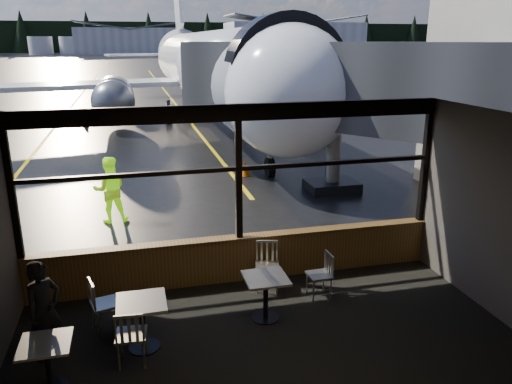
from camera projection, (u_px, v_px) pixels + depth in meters
name	position (u px, v px, depth m)	size (l,w,h in m)	color
ground_plane	(134.00, 60.00, 121.34)	(520.00, 520.00, 0.00)	black
carpet_floor	(284.00, 371.00, 7.23)	(8.00, 6.00, 0.01)	black
ceiling	(288.00, 132.00, 6.21)	(8.00, 6.00, 0.04)	#38332D
window_sill	(239.00, 259.00, 9.88)	(8.00, 0.28, 0.90)	brown
window_header	(238.00, 112.00, 9.04)	(8.00, 0.18, 0.30)	black
mullion_left	(11.00, 188.00, 8.45)	(0.12, 0.12, 2.60)	black
mullion_centre	(239.00, 174.00, 9.37)	(0.12, 0.12, 2.60)	black
mullion_right	(425.00, 162.00, 10.30)	(0.12, 0.12, 2.60)	black
window_transom	(238.00, 168.00, 9.34)	(8.00, 0.10, 0.08)	black
airliner	(209.00, 19.00, 27.67)	(31.36, 37.63, 11.50)	white
jet_bridge	(315.00, 110.00, 15.21)	(9.62, 11.76, 5.13)	#2D2D30
cafe_table_near	(266.00, 298.00, 8.49)	(0.72, 0.72, 0.79)	gray
cafe_table_mid	(143.00, 325.00, 7.67)	(0.74, 0.74, 0.82)	#ACA89E
cafe_table_left	(48.00, 366.00, 6.76)	(0.67, 0.67, 0.73)	#A09A93
chair_near_e	(319.00, 276.00, 9.21)	(0.48, 0.48, 0.87)	#B7B1A5
chair_near_n	(267.00, 267.00, 9.49)	(0.51, 0.51, 0.94)	beige
chair_mid_s	(131.00, 335.00, 7.29)	(0.51, 0.51, 0.93)	#B6B1A4
chair_mid_w	(106.00, 304.00, 8.15)	(0.51, 0.51, 0.93)	#B8B3A6
passenger	(44.00, 311.00, 7.35)	(0.57, 0.37, 1.56)	black
ground_crew	(110.00, 190.00, 13.01)	(0.85, 0.66, 1.75)	#BFF219
cone_nose	(245.00, 168.00, 17.66)	(0.40, 0.40, 0.55)	#E03D07
cone_wing	(85.00, 121.00, 27.98)	(0.41, 0.41, 0.57)	#FF6908
hangar_mid	(130.00, 40.00, 180.18)	(38.00, 15.00, 10.00)	silver
hangar_right	(294.00, 37.00, 187.45)	(50.00, 20.00, 12.00)	silver
fuel_tank_a	(41.00, 46.00, 170.96)	(8.00, 8.00, 6.00)	silver
fuel_tank_b	(71.00, 46.00, 173.30)	(8.00, 8.00, 6.00)	silver
fuel_tank_c	(101.00, 45.00, 175.64)	(8.00, 8.00, 6.00)	silver
treeline	(129.00, 37.00, 203.08)	(360.00, 3.00, 12.00)	black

